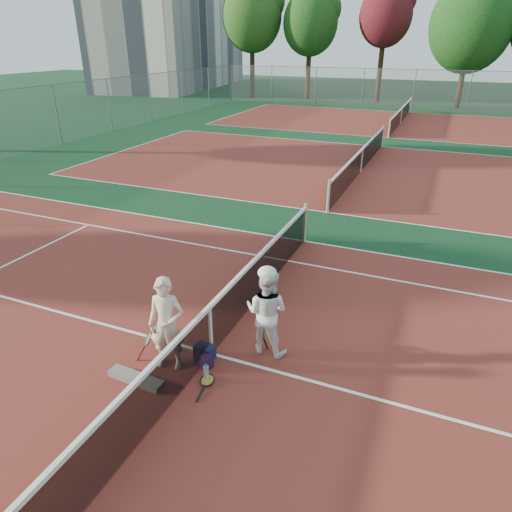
# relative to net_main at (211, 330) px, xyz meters

# --- Properties ---
(ground) EXTENTS (130.00, 130.00, 0.00)m
(ground) POSITION_rel_net_main_xyz_m (0.00, 0.00, -0.51)
(ground) COLOR #0D3219
(ground) RESTS_ON ground
(court_main) EXTENTS (23.77, 10.97, 0.01)m
(court_main) POSITION_rel_net_main_xyz_m (0.00, 0.00, -0.51)
(court_main) COLOR maroon
(court_main) RESTS_ON ground
(court_far_a) EXTENTS (23.77, 10.97, 0.01)m
(court_far_a) POSITION_rel_net_main_xyz_m (0.00, 13.50, -0.51)
(court_far_a) COLOR maroon
(court_far_a) RESTS_ON ground
(court_far_b) EXTENTS (23.77, 10.97, 0.01)m
(court_far_b) POSITION_rel_net_main_xyz_m (0.00, 27.00, -0.51)
(court_far_b) COLOR maroon
(court_far_b) RESTS_ON ground
(net_main) EXTENTS (0.10, 10.98, 1.02)m
(net_main) POSITION_rel_net_main_xyz_m (0.00, 0.00, 0.00)
(net_main) COLOR black
(net_main) RESTS_ON ground
(net_far_a) EXTENTS (0.10, 10.98, 1.02)m
(net_far_a) POSITION_rel_net_main_xyz_m (0.00, 13.50, 0.00)
(net_far_a) COLOR black
(net_far_a) RESTS_ON ground
(net_far_b) EXTENTS (0.10, 10.98, 1.02)m
(net_far_b) POSITION_rel_net_main_xyz_m (0.00, 27.00, 0.00)
(net_far_b) COLOR black
(net_far_b) RESTS_ON ground
(fence_back) EXTENTS (32.00, 0.06, 3.00)m
(fence_back) POSITION_rel_net_main_xyz_m (0.00, 34.00, 0.99)
(fence_back) COLOR slate
(fence_back) RESTS_ON ground
(apartment_block) EXTENTS (12.96, 23.18, 15.00)m
(apartment_block) POSITION_rel_net_main_xyz_m (-28.00, 44.00, 6.99)
(apartment_block) COLOR beige
(apartment_block) RESTS_ON ground
(player_a) EXTENTS (0.70, 0.55, 1.69)m
(player_a) POSITION_rel_net_main_xyz_m (-0.51, -0.55, 0.33)
(player_a) COLOR beige
(player_a) RESTS_ON ground
(player_b) EXTENTS (0.81, 0.64, 1.62)m
(player_b) POSITION_rel_net_main_xyz_m (0.85, 0.50, 0.30)
(player_b) COLOR white
(player_b) RESTS_ON ground
(racket_red) EXTENTS (0.42, 0.41, 0.54)m
(racket_red) POSITION_rel_net_main_xyz_m (-0.94, -0.52, -0.24)
(racket_red) COLOR maroon
(racket_red) RESTS_ON ground
(racket_black_held) EXTENTS (0.35, 0.35, 0.58)m
(racket_black_held) POSITION_rel_net_main_xyz_m (0.76, 0.42, -0.22)
(racket_black_held) COLOR black
(racket_black_held) RESTS_ON ground
(racket_spare) EXTENTS (0.35, 0.63, 0.08)m
(racket_spare) POSITION_rel_net_main_xyz_m (0.29, -0.70, -0.47)
(racket_spare) COLOR black
(racket_spare) RESTS_ON ground
(sports_bag_navy) EXTENTS (0.35, 0.26, 0.27)m
(sports_bag_navy) POSITION_rel_net_main_xyz_m (-0.05, -0.15, -0.38)
(sports_bag_navy) COLOR #111633
(sports_bag_navy) RESTS_ON ground
(sports_bag_purple) EXTENTS (0.34, 0.29, 0.23)m
(sports_bag_purple) POSITION_rel_net_main_xyz_m (0.04, -0.34, -0.39)
(sports_bag_purple) COLOR black
(sports_bag_purple) RESTS_ON ground
(net_cover_canvas) EXTENTS (1.01, 0.28, 0.11)m
(net_cover_canvas) POSITION_rel_net_main_xyz_m (-0.81, -1.12, -0.46)
(net_cover_canvas) COLOR #66625C
(net_cover_canvas) RESTS_ON ground
(water_bottle) EXTENTS (0.09, 0.09, 0.30)m
(water_bottle) POSITION_rel_net_main_xyz_m (0.26, -0.67, -0.36)
(water_bottle) COLOR silver
(water_bottle) RESTS_ON ground
(tree_back_0) EXTENTS (5.40, 5.40, 10.10)m
(tree_back_0) POSITION_rel_net_main_xyz_m (-15.16, 37.05, 6.46)
(tree_back_0) COLOR #382314
(tree_back_0) RESTS_ON ground
(tree_back_1) EXTENTS (4.85, 4.85, 9.21)m
(tree_back_1) POSITION_rel_net_main_xyz_m (-9.88, 37.87, 5.88)
(tree_back_1) COLOR #382314
(tree_back_1) RESTS_ON ground
(tree_back_maroon) EXTENTS (4.41, 4.41, 9.45)m
(tree_back_maroon) POSITION_rel_net_main_xyz_m (-3.46, 38.35, 6.36)
(tree_back_maroon) COLOR #382314
(tree_back_maroon) RESTS_ON ground
(tree_back_3) EXTENTS (6.24, 6.24, 9.72)m
(tree_back_3) POSITION_rel_net_main_xyz_m (3.31, 36.79, 5.61)
(tree_back_3) COLOR #382314
(tree_back_3) RESTS_ON ground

